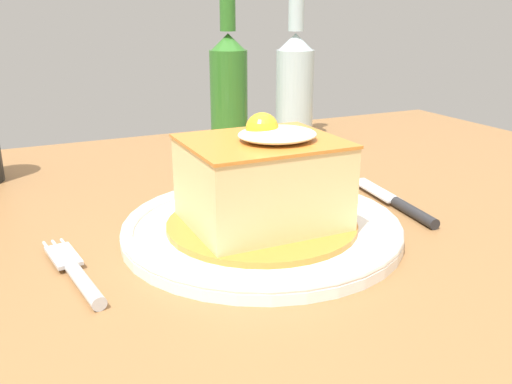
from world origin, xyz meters
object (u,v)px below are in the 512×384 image
fork (77,274)px  beer_bottle_clear (295,81)px  main_plate (265,227)px  beer_bottle_green (229,81)px  knife (402,205)px

fork → beer_bottle_clear: size_ratio=0.53×
main_plate → beer_bottle_green: 0.44m
beer_bottle_green → beer_bottle_clear: size_ratio=1.00×
main_plate → fork: (-0.18, -0.02, -0.00)m
fork → knife: same height
main_plate → beer_bottle_green: beer_bottle_green is taller
fork → knife: (0.36, 0.02, 0.00)m
knife → beer_bottle_green: size_ratio=0.62×
main_plate → beer_bottle_green: (0.13, 0.41, 0.09)m
beer_bottle_green → beer_bottle_clear: 0.11m
fork → beer_bottle_green: (0.32, 0.43, 0.09)m
fork → knife: 0.36m
beer_bottle_green → fork: bearing=-126.3°
knife → beer_bottle_clear: size_ratio=0.62×
main_plate → knife: bearing=-0.6°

